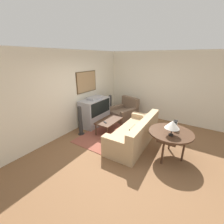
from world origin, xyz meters
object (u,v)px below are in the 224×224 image
console_table (171,134)px  armchair (124,113)px  speaker_tower_left (80,122)px  table_lamp (172,125)px  tv (95,112)px  coffee_table (109,122)px  mantel_clock (175,125)px  speaker_tower_right (110,107)px  couch (135,134)px

console_table → armchair: bearing=53.3°
console_table → speaker_tower_left: speaker_tower_left is taller
armchair → table_lamp: (-1.81, -2.22, 0.73)m
table_lamp → speaker_tower_left: bearing=93.4°
tv → coffee_table: (-0.26, -0.80, -0.12)m
tv → mantel_clock: size_ratio=5.19×
speaker_tower_right → couch: bearing=-126.6°
armchair → mantel_clock: (-1.43, -2.22, 0.57)m
mantel_clock → tv: bearing=83.2°
tv → armchair: tv is taller
console_table → mantel_clock: size_ratio=4.62×
coffee_table → table_lamp: size_ratio=2.51×
table_lamp → mantel_clock: 0.41m
speaker_tower_right → coffee_table: bearing=-148.4°
tv → couch: 1.90m
armchair → mantel_clock: mantel_clock is taller
coffee_table → mantel_clock: 2.14m
couch → speaker_tower_right: 2.18m
table_lamp → speaker_tower_left: 2.86m
couch → armchair: armchair is taller
couch → speaker_tower_left: bearing=-76.4°
coffee_table → speaker_tower_left: speaker_tower_left is taller
couch → coffee_table: 1.06m
coffee_table → table_lamp: (-0.47, -2.09, 0.61)m
mantel_clock → speaker_tower_right: (1.24, 2.80, -0.38)m
coffee_table → mantel_clock: (-0.09, -2.09, 0.44)m
mantel_clock → table_lamp: bearing=179.8°
console_table → speaker_tower_left: (-0.35, 2.77, -0.20)m
speaker_tower_left → table_lamp: bearing=-86.6°
armchair → speaker_tower_left: (-1.98, 0.58, 0.19)m
mantel_clock → speaker_tower_left: size_ratio=0.24×
mantel_clock → console_table: bearing=170.2°
armchair → speaker_tower_right: bearing=-145.4°
mantel_clock → couch: bearing=93.1°
speaker_tower_left → speaker_tower_right: same height
tv → speaker_tower_right: (0.89, -0.10, -0.06)m
armchair → mantel_clock: 2.70m
tv → armchair: size_ratio=1.03×
coffee_table → speaker_tower_left: (-0.64, 0.71, 0.06)m
couch → console_table: size_ratio=2.02×
console_table → speaker_tower_left: size_ratio=1.09×
mantel_clock → speaker_tower_right: bearing=66.1°
speaker_tower_right → table_lamp: bearing=-120.0°
console_table → coffee_table: bearing=82.1°
console_table → couch: bearing=82.3°
couch → armchair: (1.49, 1.16, -0.03)m
coffee_table → speaker_tower_right: 1.35m
speaker_tower_left → coffee_table: bearing=-48.1°
couch → speaker_tower_left: speaker_tower_left is taller
armchair → coffee_table: bearing=-68.5°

